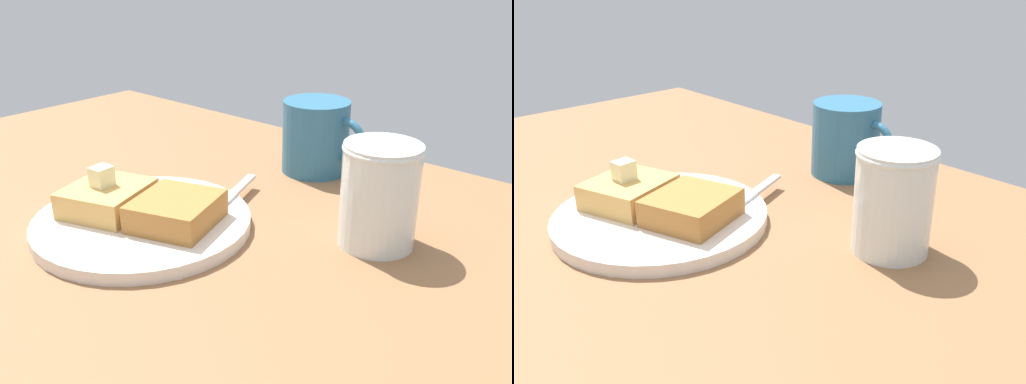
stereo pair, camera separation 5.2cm
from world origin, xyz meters
TOP-DOWN VIEW (x-y plane):
  - table_surface at (0.00, 0.00)cm, footprint 93.34×93.34cm
  - plate at (1.78, 11.41)cm, footprint 21.08×21.08cm
  - toast_slice_left at (-1.87, 10.16)cm, footprint 9.26×9.56cm
  - toast_slice_middle at (5.44, 12.65)cm, footprint 9.26×9.56cm
  - butter_pat_primary at (-2.23, 10.01)cm, footprint 1.95×2.12cm
  - fork at (6.16, 17.60)cm, footprint 6.86×15.51cm
  - syrup_jar at (20.42, 23.65)cm, footprint 7.17×7.17cm
  - coffee_mug at (5.36, 35.22)cm, footprint 10.84×7.99cm

SIDE VIEW (x-z plane):
  - table_surface at x=0.00cm, z-range 0.00..2.94cm
  - plate at x=1.78cm, z-range 3.03..4.26cm
  - fork at x=6.16cm, z-range 4.18..4.54cm
  - toast_slice_left at x=-1.87cm, z-range 4.18..6.80cm
  - toast_slice_middle at x=5.44cm, z-range 4.18..6.80cm
  - coffee_mug at x=5.36cm, z-range 2.96..11.66cm
  - syrup_jar at x=20.42cm, z-range 2.62..12.28cm
  - butter_pat_primary at x=-2.23cm, z-range 6.80..8.74cm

